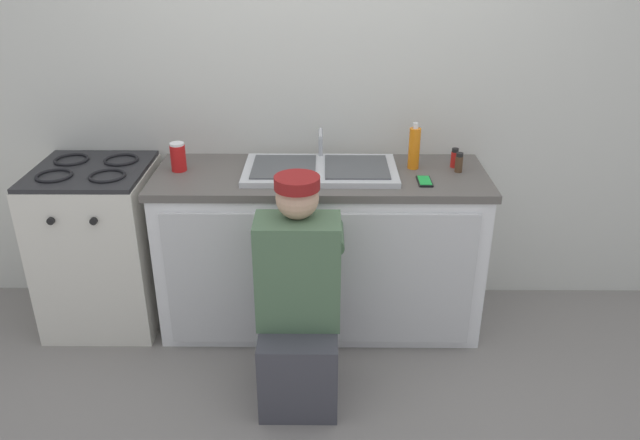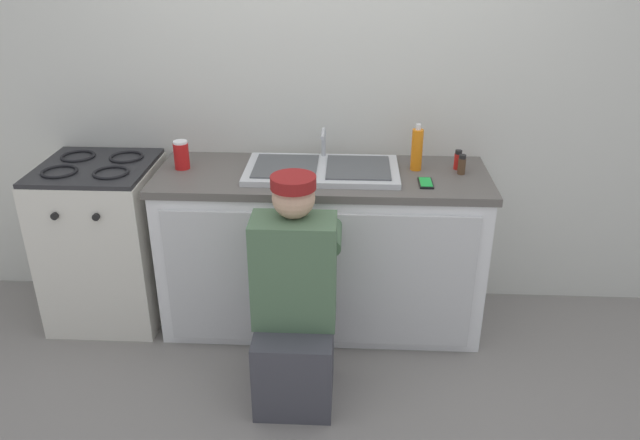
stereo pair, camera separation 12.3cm
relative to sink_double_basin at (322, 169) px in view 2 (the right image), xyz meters
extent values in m
plane|color=gray|center=(0.00, -0.30, -0.92)|extent=(12.00, 12.00, 0.00)
cube|color=silver|center=(0.00, 0.35, 0.33)|extent=(6.00, 0.10, 2.50)
cube|color=white|center=(0.00, 0.00, -0.49)|extent=(1.71, 0.60, 0.86)
cube|color=silver|center=(-0.41, -0.31, -0.49)|extent=(0.75, 0.02, 0.75)
cube|color=silver|center=(0.41, -0.31, -0.49)|extent=(0.75, 0.02, 0.75)
cube|color=#5B5651|center=(0.00, 0.00, -0.04)|extent=(1.75, 0.62, 0.04)
cube|color=silver|center=(0.00, 0.00, 0.00)|extent=(0.80, 0.44, 0.03)
cube|color=#4C4F51|center=(-0.19, 0.00, 0.01)|extent=(0.33, 0.35, 0.01)
cube|color=#4C4F51|center=(0.19, 0.00, 0.01)|extent=(0.33, 0.35, 0.01)
cylinder|color=#B7BABF|center=(0.00, 0.19, 0.07)|extent=(0.02, 0.02, 0.18)
cylinder|color=#B7BABF|center=(0.00, 0.11, 0.16)|extent=(0.02, 0.16, 0.02)
cube|color=silver|center=(-1.22, 0.00, -0.47)|extent=(0.60, 0.60, 0.90)
cube|color=#262628|center=(-1.22, 0.00, -0.01)|extent=(0.59, 0.59, 0.02)
torus|color=black|center=(-1.35, -0.12, 0.01)|extent=(0.19, 0.19, 0.02)
torus|color=black|center=(-1.08, -0.12, 0.01)|extent=(0.19, 0.19, 0.02)
torus|color=black|center=(-1.35, 0.12, 0.01)|extent=(0.19, 0.19, 0.02)
torus|color=black|center=(-1.08, 0.12, 0.01)|extent=(0.19, 0.19, 0.02)
cylinder|color=black|center=(-1.32, -0.31, -0.16)|extent=(0.04, 0.02, 0.04)
cylinder|color=black|center=(-1.11, -0.31, -0.16)|extent=(0.04, 0.02, 0.04)
cube|color=#3F3F47|center=(-0.10, -0.69, -0.72)|extent=(0.36, 0.40, 0.40)
cube|color=#4C6B4C|center=(-0.10, -0.63, -0.26)|extent=(0.38, 0.22, 0.52)
sphere|color=tan|center=(-0.10, -0.59, 0.09)|extent=(0.19, 0.19, 0.19)
cylinder|color=maroon|center=(-0.10, -0.59, 0.16)|extent=(0.20, 0.20, 0.06)
cube|color=maroon|center=(-0.10, -0.50, 0.14)|extent=(0.13, 0.09, 0.02)
cylinder|color=#4C6B4C|center=(-0.27, -0.43, -0.17)|extent=(0.08, 0.30, 0.08)
cylinder|color=#4C6B4C|center=(0.07, -0.43, -0.17)|extent=(0.08, 0.30, 0.08)
cube|color=black|center=(0.53, -0.13, -0.01)|extent=(0.07, 0.14, 0.01)
cube|color=green|center=(0.53, -0.13, -0.01)|extent=(0.06, 0.12, 0.00)
cylinder|color=orange|center=(0.50, 0.07, 0.09)|extent=(0.06, 0.06, 0.22)
cylinder|color=white|center=(0.50, 0.07, 0.22)|extent=(0.03, 0.03, 0.03)
cylinder|color=red|center=(0.72, 0.09, 0.02)|extent=(0.04, 0.04, 0.08)
cylinder|color=black|center=(0.72, 0.09, 0.08)|extent=(0.04, 0.04, 0.02)
cylinder|color=red|center=(-0.75, 0.03, 0.05)|extent=(0.08, 0.08, 0.14)
cylinder|color=white|center=(-0.75, 0.03, 0.13)|extent=(0.08, 0.08, 0.01)
cylinder|color=#513823|center=(0.73, 0.02, 0.02)|extent=(0.04, 0.04, 0.08)
cylinder|color=black|center=(0.73, 0.02, 0.08)|extent=(0.04, 0.04, 0.02)
camera|label=1|loc=(0.02, -3.07, 1.15)|focal=35.00mm
camera|label=2|loc=(0.15, -3.06, 1.15)|focal=35.00mm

